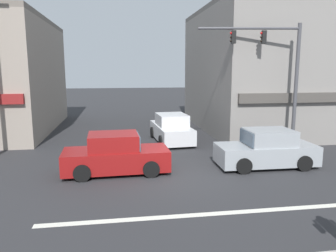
% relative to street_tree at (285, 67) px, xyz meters
% --- Properties ---
extents(ground_plane, '(120.00, 120.00, 0.00)m').
position_rel_street_tree_xyz_m(ground_plane, '(-7.29, -5.73, -4.18)').
color(ground_plane, '#2B2B2D').
extents(lane_marking_stripe, '(9.00, 0.24, 0.01)m').
position_rel_street_tree_xyz_m(lane_marking_stripe, '(-7.29, -9.23, -4.18)').
color(lane_marking_stripe, silver).
rests_on(lane_marking_stripe, ground).
extents(building_right_corner, '(13.82, 11.50, 8.02)m').
position_rel_street_tree_xyz_m(building_right_corner, '(3.05, 3.67, -0.17)').
color(building_right_corner, gray).
rests_on(building_right_corner, ground).
extents(street_tree, '(3.56, 3.56, 5.98)m').
position_rel_street_tree_xyz_m(street_tree, '(0.00, 0.00, 0.00)').
color(street_tree, '#4C3823').
rests_on(street_tree, ground).
extents(traffic_light_mast, '(4.85, 0.85, 6.20)m').
position_rel_street_tree_xyz_m(traffic_light_mast, '(-1.86, -2.65, -0.01)').
color(traffic_light_mast, '#47474C').
rests_on(traffic_light_mast, ground).
extents(sedan_parked_curbside, '(4.12, 1.92, 1.58)m').
position_rel_street_tree_xyz_m(sedan_parked_curbside, '(-3.38, -5.11, -3.47)').
color(sedan_parked_curbside, '#999EA3').
rests_on(sedan_parked_curbside, ground).
extents(sedan_waiting_far, '(4.15, 1.98, 1.58)m').
position_rel_street_tree_xyz_m(sedan_waiting_far, '(-9.63, -4.99, -3.47)').
color(sedan_waiting_far, maroon).
rests_on(sedan_waiting_far, ground).
extents(sedan_approaching_near, '(2.10, 4.21, 1.58)m').
position_rel_street_tree_xyz_m(sedan_approaching_near, '(-6.53, 0.24, -3.47)').
color(sedan_approaching_near, silver).
rests_on(sedan_approaching_near, ground).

